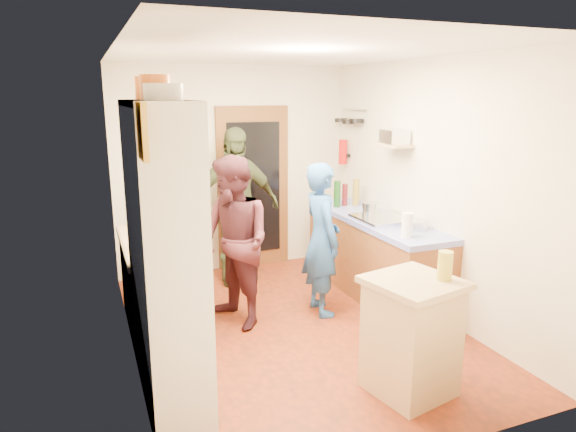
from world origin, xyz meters
TOP-DOWN VIEW (x-y plane):
  - floor at (0.00, 0.00)m, footprint 3.00×4.00m
  - ceiling at (0.00, 0.00)m, footprint 3.00×4.00m
  - wall_back at (0.00, 2.01)m, footprint 3.00×0.02m
  - wall_front at (0.00, -2.01)m, footprint 3.00×0.02m
  - wall_left at (-1.51, 0.00)m, footprint 0.02×4.00m
  - wall_right at (1.51, 0.00)m, footprint 0.02×4.00m
  - door_frame at (0.25, 1.97)m, footprint 0.95×0.06m
  - door_glass at (0.25, 1.94)m, footprint 0.70×0.02m
  - hutch_body at (-1.30, -0.80)m, footprint 0.40×1.20m
  - hutch_top_shelf at (-1.30, -0.80)m, footprint 0.40×1.14m
  - plate_stack at (-1.30, -1.13)m, footprint 0.24×0.24m
  - orange_pot_a at (-1.30, -0.81)m, footprint 0.20×0.20m
  - orange_pot_b at (-1.30, -0.40)m, footprint 0.18×0.18m
  - left_counter_base at (-1.20, 0.45)m, footprint 0.60×1.40m
  - left_counter_top at (-1.20, 0.45)m, footprint 0.64×1.44m
  - toaster at (-1.15, -0.03)m, footprint 0.26×0.19m
  - kettle at (-1.25, 0.22)m, footprint 0.20×0.20m
  - orange_bowl at (-1.12, 0.64)m, footprint 0.21×0.21m
  - chopping_board at (-1.18, 1.07)m, footprint 0.30×0.23m
  - right_counter_base at (1.20, 0.50)m, footprint 0.60×2.20m
  - right_counter_top at (1.20, 0.50)m, footprint 0.62×2.22m
  - hob at (1.20, 0.34)m, footprint 0.55×0.58m
  - pot_on_hob at (1.15, 0.51)m, footprint 0.20×0.20m
  - bottle_a at (1.05, 1.14)m, footprint 0.08×0.08m
  - bottle_b at (1.18, 1.19)m, footprint 0.08×0.08m
  - bottle_c at (1.31, 1.14)m, footprint 0.10×0.10m
  - paper_towel at (1.05, -0.32)m, footprint 0.13×0.13m
  - mixing_bowl at (1.30, -0.11)m, footprint 0.30×0.30m
  - island_base at (0.41, -1.35)m, footprint 0.65×0.65m
  - island_top at (0.41, -1.35)m, footprint 0.74×0.74m
  - cutting_board at (0.35, -1.31)m, footprint 0.40×0.35m
  - oil_jar at (0.61, -1.43)m, footprint 0.13×0.13m
  - pan_rail at (1.46, 1.52)m, footprint 0.02×0.65m
  - pan_hang_a at (1.40, 1.35)m, footprint 0.18×0.18m
  - pan_hang_b at (1.40, 1.55)m, footprint 0.16×0.16m
  - pan_hang_c at (1.40, 1.75)m, footprint 0.17×0.17m
  - wall_shelf at (1.37, 0.45)m, footprint 0.26×0.42m
  - radio at (1.37, 0.45)m, footprint 0.25×0.32m
  - ext_bracket at (1.47, 1.70)m, footprint 0.06×0.10m
  - fire_extinguisher at (1.41, 1.70)m, footprint 0.11×0.11m
  - picture_frame at (-1.48, -1.55)m, footprint 0.03×0.25m
  - person_hob at (0.45, 0.23)m, footprint 0.40×0.59m
  - person_left at (-0.48, 0.34)m, footprint 0.86×0.98m
  - person_back at (-0.13, 1.47)m, footprint 1.10×0.47m

SIDE VIEW (x-z plane):
  - floor at x=0.00m, z-range -0.02..0.00m
  - right_counter_base at x=1.20m, z-range 0.00..0.84m
  - left_counter_base at x=-1.20m, z-range 0.00..0.85m
  - island_base at x=0.41m, z-range 0.00..0.86m
  - person_hob at x=0.45m, z-range 0.00..1.58m
  - person_left at x=-0.48m, z-range 0.00..1.68m
  - right_counter_top at x=1.20m, z-range 0.84..0.90m
  - left_counter_top at x=-1.20m, z-range 0.85..0.90m
  - island_top at x=0.41m, z-range 0.86..0.91m
  - cutting_board at x=0.35m, z-range 0.89..0.91m
  - chopping_board at x=-1.18m, z-range 0.90..0.92m
  - hob at x=1.20m, z-range 0.90..0.94m
  - person_back at x=-0.13m, z-range 0.00..1.88m
  - orange_bowl at x=-1.12m, z-range 0.90..0.99m
  - mixing_bowl at x=1.30m, z-range 0.90..0.99m
  - toaster at x=-1.15m, z-range 0.90..1.07m
  - kettle at x=-1.25m, z-range 0.90..1.09m
  - pot_on_hob at x=1.15m, z-range 0.94..1.07m
  - oil_jar at x=0.61m, z-range 0.91..1.13m
  - paper_towel at x=1.05m, z-range 0.90..1.14m
  - bottle_b at x=1.18m, z-range 0.90..1.17m
  - door_frame at x=0.25m, z-range 0.00..2.10m
  - door_glass at x=0.25m, z-range 0.20..1.90m
  - bottle_a at x=1.05m, z-range 0.90..1.22m
  - bottle_c at x=1.31m, z-range 0.90..1.23m
  - hutch_body at x=-1.30m, z-range 0.00..2.20m
  - wall_back at x=0.00m, z-range 0.00..2.60m
  - wall_front at x=0.00m, z-range 0.00..2.60m
  - wall_left at x=-1.51m, z-range 0.00..2.60m
  - wall_right at x=1.51m, z-range 0.00..2.60m
  - ext_bracket at x=1.47m, z-range 1.43..1.47m
  - fire_extinguisher at x=1.41m, z-range 1.34..1.66m
  - wall_shelf at x=1.37m, z-range 1.69..1.71m
  - radio at x=1.37m, z-range 1.72..1.86m
  - pan_hang_b at x=1.40m, z-range 1.88..1.92m
  - pan_hang_c at x=1.40m, z-range 1.89..1.93m
  - pan_hang_a at x=1.40m, z-range 1.90..1.94m
  - pan_rail at x=1.46m, z-range 2.04..2.06m
  - picture_frame at x=-1.48m, z-range 1.90..2.20m
  - hutch_top_shelf at x=-1.30m, z-range 2.16..2.20m
  - plate_stack at x=-1.30m, z-range 2.20..2.30m
  - orange_pot_a at x=-1.30m, z-range 2.20..2.36m
  - orange_pot_b at x=-1.30m, z-range 2.20..2.36m
  - ceiling at x=0.00m, z-range 2.60..2.62m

